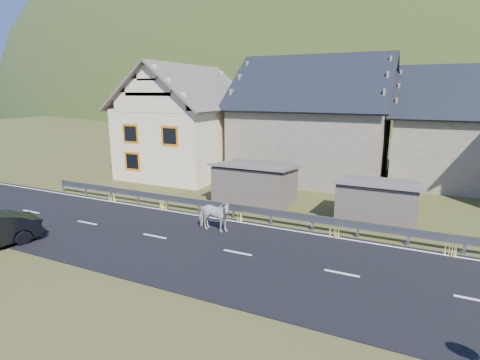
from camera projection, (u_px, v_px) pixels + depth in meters
The scene contains 12 objects.
ground at pixel (238, 254), 14.62m from camera, with size 160.00×160.00×0.00m, color #3D4619.
road at pixel (238, 253), 14.61m from camera, with size 60.00×7.00×0.04m, color black.
lane_markings at pixel (238, 253), 14.61m from camera, with size 60.00×6.60×0.01m, color silver.
guardrail at pixel (271, 213), 17.73m from camera, with size 28.10×0.09×0.75m.
shed_left at pixel (255, 185), 20.91m from camera, with size 4.30×3.30×2.40m, color #63584A.
shed_right at pixel (377, 203), 17.81m from camera, with size 3.80×2.90×2.20m, color #63584A.
house_cream at pixel (187, 116), 28.32m from camera, with size 7.80×9.80×8.30m.
house_stone_a at pixel (314, 113), 27.17m from camera, with size 10.80×9.80×8.90m.
house_stone_b at pixel (469, 121), 24.88m from camera, with size 9.80×8.80×8.10m.
mountain at pixel (412, 148), 175.65m from camera, with size 440.00×280.00×260.00m, color #213811.
conifer_patch at pixel (231, 92), 132.85m from camera, with size 76.00×50.00×28.00m, color black.
horse at pixel (214, 215), 16.72m from camera, with size 1.75×0.80×1.48m, color beige.
Camera 1 is at (5.85, -12.23, 6.18)m, focal length 28.00 mm.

